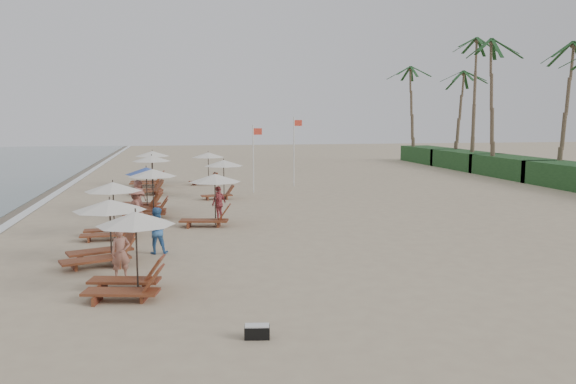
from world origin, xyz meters
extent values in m
plane|color=tan|center=(0.00, 0.00, 0.00)|extent=(160.00, 160.00, 0.00)
cube|color=white|center=(-11.20, 10.00, 0.01)|extent=(0.50, 140.00, 0.02)
cube|color=#193D1C|center=(22.00, 22.00, 0.80)|extent=(3.20, 8.00, 1.60)
cube|color=#193D1C|center=(22.00, 29.50, 0.80)|extent=(3.20, 8.00, 1.60)
cube|color=#193D1C|center=(22.00, 37.00, 0.80)|extent=(3.20, 8.00, 1.60)
cylinder|color=brown|center=(22.90, 18.00, 4.90)|extent=(0.36, 0.36, 9.80)
cylinder|color=brown|center=(21.10, 23.20, 5.30)|extent=(0.36, 0.36, 10.60)
cylinder|color=brown|center=(22.00, 28.40, 5.70)|extent=(0.36, 0.36, 11.40)
cylinder|color=brown|center=(22.90, 33.60, 4.50)|extent=(0.36, 0.36, 9.00)
cylinder|color=brown|center=(21.10, 38.80, 4.90)|extent=(0.36, 0.36, 9.80)
cylinder|color=black|center=(-5.02, -3.39, 1.07)|extent=(0.05, 0.05, 2.14)
cone|color=white|center=(-5.02, -3.39, 2.04)|extent=(2.04, 2.04, 0.35)
cylinder|color=black|center=(-6.05, 0.22, 0.99)|extent=(0.05, 0.05, 1.98)
cone|color=white|center=(-6.05, 0.22, 1.88)|extent=(2.29, 2.29, 0.35)
cylinder|color=black|center=(-6.34, 4.20, 1.05)|extent=(0.05, 0.05, 2.10)
cone|color=white|center=(-6.34, 4.20, 2.00)|extent=(2.14, 2.14, 0.35)
cylinder|color=black|center=(-5.02, 8.78, 1.09)|extent=(0.05, 0.05, 2.19)
cone|color=white|center=(-5.02, 8.78, 2.09)|extent=(2.23, 2.23, 0.35)
cylinder|color=black|center=(-5.39, 10.79, 1.05)|extent=(0.05, 0.05, 2.10)
cone|color=#3650A0|center=(-5.39, 10.79, 2.00)|extent=(2.07, 2.07, 0.35)
cylinder|color=black|center=(-5.36, 17.16, 1.14)|extent=(0.05, 0.05, 2.28)
cone|color=white|center=(-5.36, 17.16, 2.18)|extent=(2.28, 2.28, 0.35)
cylinder|color=black|center=(-5.46, 21.30, 1.16)|extent=(0.05, 0.05, 2.32)
cone|color=white|center=(-5.46, 21.30, 2.22)|extent=(2.28, 2.28, 0.35)
cylinder|color=black|center=(-2.31, 6.24, 1.07)|extent=(0.05, 0.05, 2.15)
cone|color=white|center=(-2.31, 6.24, 2.05)|extent=(2.24, 2.24, 0.35)
cylinder|color=black|center=(-1.24, 14.41, 1.07)|extent=(0.05, 0.05, 2.15)
cone|color=white|center=(-1.24, 14.41, 2.05)|extent=(2.24, 2.24, 0.35)
cylinder|color=black|center=(-1.68, 21.93, 1.07)|extent=(0.05, 0.05, 2.15)
cone|color=white|center=(-1.68, 21.93, 2.05)|extent=(2.24, 2.24, 0.35)
imported|color=#9D6655|center=(-5.58, -1.76, 0.75)|extent=(0.60, 0.44, 1.51)
imported|color=#386BA8|center=(-4.67, 1.25, 0.80)|extent=(0.81, 0.65, 1.60)
imported|color=#97594C|center=(-5.55, 5.41, 0.90)|extent=(1.16, 1.35, 1.81)
imported|color=#B2474E|center=(-2.09, 7.13, 0.79)|extent=(0.91, 0.96, 1.59)
imported|color=#A36458|center=(-5.81, 10.60, 0.79)|extent=(0.92, 0.86, 1.57)
cube|color=black|center=(-2.37, -7.02, 0.13)|extent=(0.57, 0.35, 0.27)
cube|color=silver|center=(-2.37, -7.02, 0.28)|extent=(0.54, 0.32, 0.04)
cylinder|color=silver|center=(0.79, 16.73, 2.09)|extent=(0.08, 0.08, 4.19)
cube|color=red|center=(1.07, 16.73, 3.79)|extent=(0.55, 0.02, 0.40)
cylinder|color=silver|center=(3.95, 19.53, 2.34)|extent=(0.08, 0.08, 4.68)
cube|color=red|center=(4.23, 19.53, 4.28)|extent=(0.55, 0.02, 0.40)
camera|label=1|loc=(-3.99, -18.59, 4.63)|focal=35.90mm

